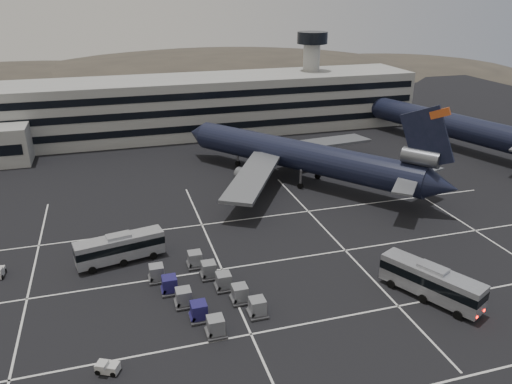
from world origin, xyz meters
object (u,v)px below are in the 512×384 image
bus_near (431,281)px  bus_far (120,247)px  trijet_main (303,156)px  uld_cluster (204,289)px

bus_near → bus_far: bus_near is taller
trijet_main → uld_cluster: size_ratio=2.75×
bus_far → uld_cluster: (9.26, -11.38, -1.25)m
trijet_main → bus_near: trijet_main is taller
trijet_main → bus_far: bearing=174.3°
bus_near → bus_far: 40.12m
bus_near → trijet_main: bearing=64.0°
trijet_main → bus_far: size_ratio=4.06×
trijet_main → bus_far: trijet_main is taller
uld_cluster → bus_near: bearing=-17.3°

